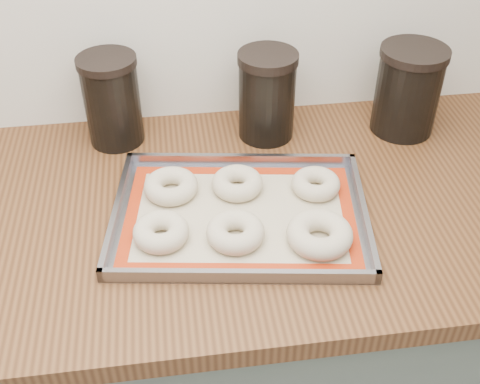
{
  "coord_description": "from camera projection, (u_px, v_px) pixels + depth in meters",
  "views": [
    {
      "loc": [
        -0.27,
        0.81,
        1.63
      ],
      "look_at": [
        -0.15,
        1.63,
        0.96
      ],
      "focal_mm": 45.0,
      "sensor_mm": 36.0,
      "label": 1
    }
  ],
  "objects": [
    {
      "name": "bagel_back_left",
      "position": [
        171.0,
        186.0,
        1.14
      ],
      "size": [
        0.11,
        0.11,
        0.04
      ],
      "primitive_type": "torus",
      "rotation": [
        0.0,
        0.0,
        -0.11
      ],
      "color": "beige",
      "rests_on": "baking_mat"
    },
    {
      "name": "canister_left",
      "position": [
        112.0,
        100.0,
        1.24
      ],
      "size": [
        0.12,
        0.12,
        0.19
      ],
      "color": "black",
      "rests_on": "countertop"
    },
    {
      "name": "bagel_front_mid",
      "position": [
        235.0,
        232.0,
        1.04
      ],
      "size": [
        0.1,
        0.1,
        0.04
      ],
      "primitive_type": "torus",
      "rotation": [
        0.0,
        0.0,
        0.02
      ],
      "color": "beige",
      "rests_on": "baking_mat"
    },
    {
      "name": "bagel_front_left",
      "position": [
        161.0,
        232.0,
        1.04
      ],
      "size": [
        0.13,
        0.13,
        0.04
      ],
      "primitive_type": "torus",
      "rotation": [
        0.0,
        0.0,
        -0.41
      ],
      "color": "beige",
      "rests_on": "baking_mat"
    },
    {
      "name": "baking_mat",
      "position": [
        240.0,
        215.0,
        1.1
      ],
      "size": [
        0.46,
        0.35,
        0.0
      ],
      "rotation": [
        0.0,
        0.0,
        -0.15
      ],
      "color": "#C6B793",
      "rests_on": "baking_tray"
    },
    {
      "name": "baking_tray",
      "position": [
        240.0,
        214.0,
        1.1
      ],
      "size": [
        0.5,
        0.39,
        0.03
      ],
      "rotation": [
        0.0,
        0.0,
        -0.15
      ],
      "color": "gray",
      "rests_on": "countertop"
    },
    {
      "name": "canister_right",
      "position": [
        408.0,
        90.0,
        1.28
      ],
      "size": [
        0.14,
        0.14,
        0.19
      ],
      "color": "black",
      "rests_on": "countertop"
    },
    {
      "name": "bagel_back_right",
      "position": [
        316.0,
        184.0,
        1.15
      ],
      "size": [
        0.1,
        0.1,
        0.03
      ],
      "primitive_type": "torus",
      "rotation": [
        0.0,
        0.0,
        0.1
      ],
      "color": "beige",
      "rests_on": "baking_mat"
    },
    {
      "name": "countertop",
      "position": [
        315.0,
        202.0,
        1.17
      ],
      "size": [
        3.06,
        0.68,
        0.04
      ],
      "primitive_type": "cube",
      "color": "brown",
      "rests_on": "cabinet"
    },
    {
      "name": "bagel_back_mid",
      "position": [
        237.0,
        183.0,
        1.15
      ],
      "size": [
        0.12,
        0.12,
        0.03
      ],
      "primitive_type": "torus",
      "rotation": [
        0.0,
        0.0,
        -0.26
      ],
      "color": "beige",
      "rests_on": "baking_mat"
    },
    {
      "name": "cabinet",
      "position": [
        300.0,
        344.0,
        1.45
      ],
      "size": [
        3.0,
        0.65,
        0.86
      ],
      "primitive_type": "cube",
      "color": "#5B675B",
      "rests_on": "floor"
    },
    {
      "name": "canister_mid",
      "position": [
        267.0,
        95.0,
        1.26
      ],
      "size": [
        0.12,
        0.12,
        0.19
      ],
      "color": "black",
      "rests_on": "countertop"
    },
    {
      "name": "bagel_front_right",
      "position": [
        320.0,
        234.0,
        1.03
      ],
      "size": [
        0.15,
        0.15,
        0.04
      ],
      "primitive_type": "torus",
      "rotation": [
        0.0,
        0.0,
        -0.46
      ],
      "color": "beige",
      "rests_on": "baking_mat"
    }
  ]
}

